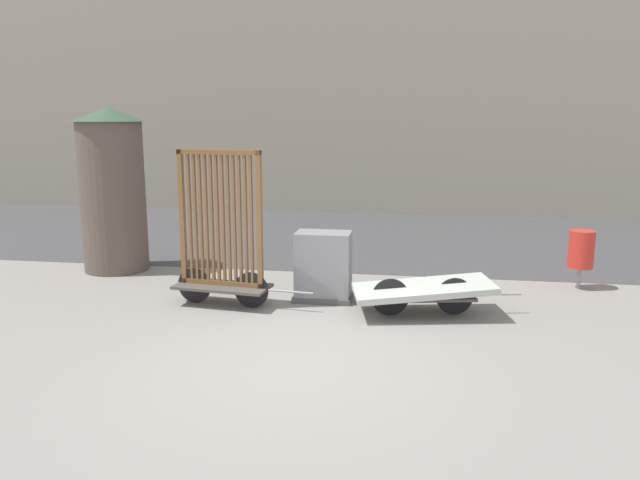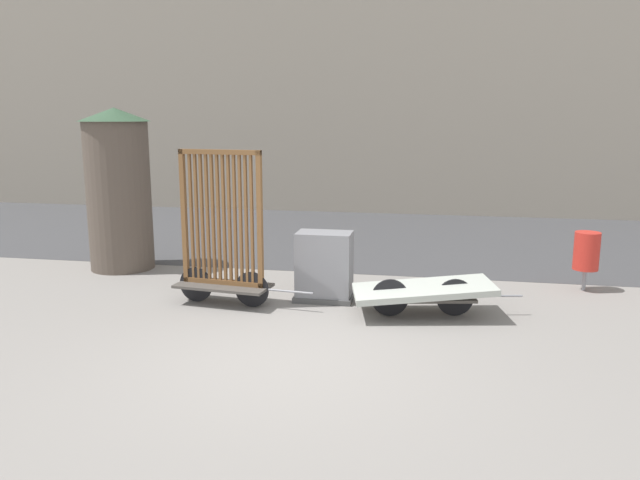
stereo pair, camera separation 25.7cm
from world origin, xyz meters
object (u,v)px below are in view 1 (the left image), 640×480
at_px(bike_cart_with_mattress, 423,290).
at_px(utility_cabinet, 323,269).
at_px(advertising_column, 113,189).
at_px(trash_bin, 581,250).
at_px(bike_cart_with_bedframe, 222,248).

height_order(bike_cart_with_mattress, utility_cabinet, utility_cabinet).
xyz_separation_m(utility_cabinet, advertising_column, (-4.01, 1.30, 0.99)).
xyz_separation_m(utility_cabinet, trash_bin, (4.00, 1.30, 0.16)).
relative_size(bike_cart_with_mattress, utility_cabinet, 2.30).
bearing_deg(bike_cart_with_bedframe, bike_cart_with_mattress, 6.61).
distance_m(trash_bin, advertising_column, 8.05).
bearing_deg(utility_cabinet, advertising_column, 162.09).
xyz_separation_m(trash_bin, advertising_column, (-8.01, 0.00, 0.83)).
bearing_deg(advertising_column, bike_cart_with_bedframe, -34.79).
bearing_deg(trash_bin, bike_cart_with_mattress, -144.44).
xyz_separation_m(bike_cart_with_bedframe, utility_cabinet, (1.43, 0.50, -0.38)).
relative_size(bike_cart_with_mattress, trash_bin, 2.53).
relative_size(bike_cart_with_bedframe, trash_bin, 2.40).
relative_size(trash_bin, advertising_column, 0.33).
bearing_deg(trash_bin, advertising_column, 180.00).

